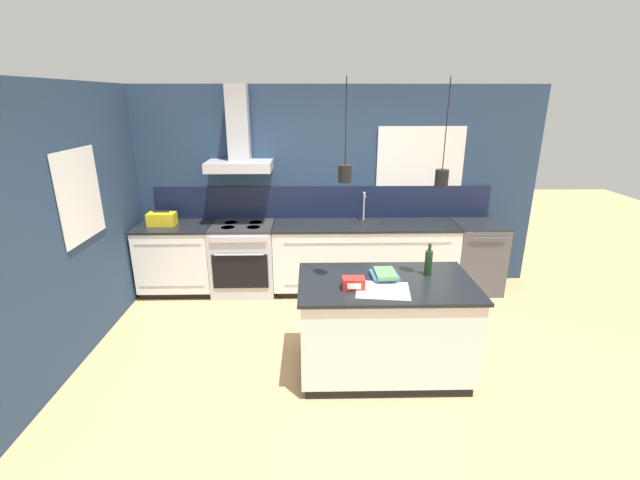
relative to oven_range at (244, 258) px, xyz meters
name	(u,v)px	position (x,y,z in m)	size (l,w,h in m)	color
ground_plane	(329,364)	(1.04, -1.69, -0.46)	(16.00, 16.00, 0.00)	tan
wall_back	(318,185)	(0.98, 0.32, 0.90)	(5.60, 2.21, 2.60)	navy
wall_left	(87,216)	(-1.38, -0.99, 0.85)	(0.08, 3.80, 2.60)	navy
counter_run_left	(178,258)	(-0.86, 0.01, 0.01)	(0.94, 0.64, 0.91)	black
counter_run_sink	(364,257)	(1.57, 0.01, 0.01)	(2.35, 0.64, 1.29)	black
oven_range	(244,258)	(0.00, 0.00, 0.00)	(0.79, 0.66, 0.91)	#B5B5BA
dishwasher	(475,256)	(3.04, 0.00, 0.00)	(0.61, 0.65, 0.91)	#4C4C51
kitchen_island	(384,326)	(1.54, -1.77, 0.00)	(1.55, 0.91, 0.91)	black
bottle_on_island	(429,262)	(1.94, -1.64, 0.58)	(0.07, 0.07, 0.30)	#193319
book_stack	(385,275)	(1.53, -1.71, 0.49)	(0.25, 0.28, 0.07)	#335684
red_supply_box	(353,283)	(1.23, -1.91, 0.50)	(0.19, 0.13, 0.10)	red
paper_pile	(383,290)	(1.48, -1.96, 0.46)	(0.48, 0.40, 0.01)	silver
yellow_toolbox	(162,219)	(-1.00, 0.00, 0.54)	(0.34, 0.18, 0.19)	gold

